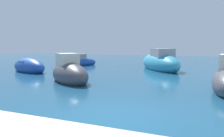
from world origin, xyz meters
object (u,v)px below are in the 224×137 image
object	(u,v)px
moored_boat_2	(69,73)
moored_boat_5	(160,63)
moored_boat_1	(81,62)
moored_boat_4	(29,67)

from	to	relation	value
moored_boat_2	moored_boat_5	distance (m)	9.13
moored_boat_1	moored_boat_5	bearing A→B (deg)	-65.43
moored_boat_4	moored_boat_2	bearing A→B (deg)	175.88
moored_boat_4	moored_boat_5	distance (m)	10.91
moored_boat_5	moored_boat_4	bearing A→B (deg)	87.81
moored_boat_1	moored_boat_4	world-z (taller)	moored_boat_1
moored_boat_1	moored_boat_2	world-z (taller)	moored_boat_2
moored_boat_4	moored_boat_5	bearing A→B (deg)	-127.32
moored_boat_4	moored_boat_5	xyz separation A→B (m)	(9.38, 5.56, 0.20)
moored_boat_1	moored_boat_2	xyz separation A→B (m)	(4.51, -8.99, 0.12)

